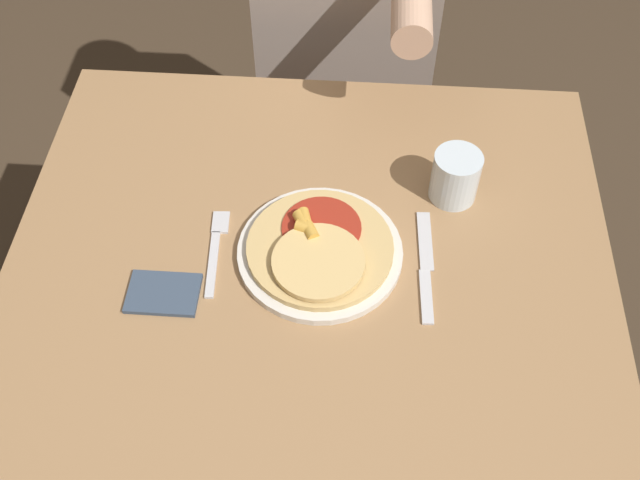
{
  "coord_description": "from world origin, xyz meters",
  "views": [
    {
      "loc": [
        0.07,
        -0.69,
        1.7
      ],
      "look_at": [
        0.02,
        0.03,
        0.76
      ],
      "focal_mm": 42.0,
      "sensor_mm": 36.0,
      "label": 1
    }
  ],
  "objects_px": {
    "dining_table": "(309,308)",
    "plate": "(320,252)",
    "knife": "(426,268)",
    "drinking_glass": "(455,176)",
    "pizza": "(319,248)",
    "fork": "(216,247)"
  },
  "relations": [
    {
      "from": "knife",
      "to": "fork",
      "type": "bearing_deg",
      "value": 177.06
    },
    {
      "from": "fork",
      "to": "pizza",
      "type": "bearing_deg",
      "value": -2.48
    },
    {
      "from": "pizza",
      "to": "dining_table",
      "type": "bearing_deg",
      "value": -119.48
    },
    {
      "from": "fork",
      "to": "drinking_glass",
      "type": "bearing_deg",
      "value": 20.27
    },
    {
      "from": "drinking_glass",
      "to": "pizza",
      "type": "bearing_deg",
      "value": -145.48
    },
    {
      "from": "plate",
      "to": "dining_table",
      "type": "bearing_deg",
      "value": -117.33
    },
    {
      "from": "fork",
      "to": "knife",
      "type": "distance_m",
      "value": 0.34
    },
    {
      "from": "fork",
      "to": "knife",
      "type": "relative_size",
      "value": 0.8
    },
    {
      "from": "pizza",
      "to": "drinking_glass",
      "type": "bearing_deg",
      "value": 34.52
    },
    {
      "from": "plate",
      "to": "knife",
      "type": "xyz_separation_m",
      "value": [
        0.17,
        -0.02,
        -0.0
      ]
    },
    {
      "from": "plate",
      "to": "knife",
      "type": "bearing_deg",
      "value": -5.09
    },
    {
      "from": "knife",
      "to": "dining_table",
      "type": "bearing_deg",
      "value": -174.84
    },
    {
      "from": "pizza",
      "to": "fork",
      "type": "height_order",
      "value": "pizza"
    },
    {
      "from": "dining_table",
      "to": "plate",
      "type": "bearing_deg",
      "value": 62.67
    },
    {
      "from": "dining_table",
      "to": "knife",
      "type": "bearing_deg",
      "value": 5.16
    },
    {
      "from": "plate",
      "to": "fork",
      "type": "relative_size",
      "value": 1.52
    },
    {
      "from": "dining_table",
      "to": "drinking_glass",
      "type": "relative_size",
      "value": 10.73
    },
    {
      "from": "dining_table",
      "to": "plate",
      "type": "relative_size",
      "value": 3.67
    },
    {
      "from": "fork",
      "to": "drinking_glass",
      "type": "distance_m",
      "value": 0.42
    },
    {
      "from": "plate",
      "to": "knife",
      "type": "relative_size",
      "value": 1.22
    },
    {
      "from": "pizza",
      "to": "drinking_glass",
      "type": "height_order",
      "value": "drinking_glass"
    },
    {
      "from": "knife",
      "to": "drinking_glass",
      "type": "relative_size",
      "value": 2.41
    }
  ]
}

